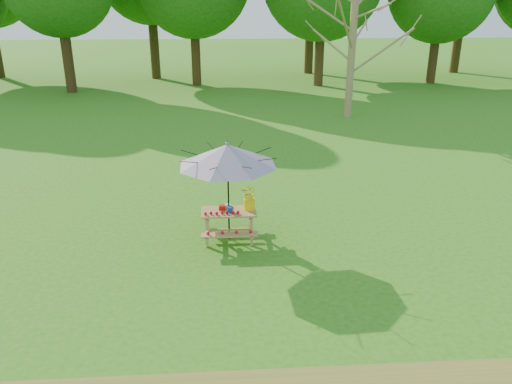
{
  "coord_description": "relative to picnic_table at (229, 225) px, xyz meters",
  "views": [
    {
      "loc": [
        4.37,
        -7.97,
        5.03
      ],
      "look_at": [
        5.04,
        2.06,
        1.1
      ],
      "focal_mm": 35.0,
      "sensor_mm": 36.0,
      "label": 1
    }
  ],
  "objects": [
    {
      "name": "flower_bucket",
      "position": [
        0.46,
        0.06,
        0.65
      ],
      "size": [
        0.42,
        0.39,
        0.57
      ],
      "color": "yellow",
      "rests_on": "picnic_table"
    },
    {
      "name": "picnic_table",
      "position": [
        0.0,
        0.0,
        0.0
      ],
      "size": [
        1.2,
        1.32,
        0.67
      ],
      "color": "olive",
      "rests_on": "ground"
    },
    {
      "name": "tomatoes_row",
      "position": [
        -0.15,
        -0.18,
        0.38
      ],
      "size": [
        0.77,
        0.13,
        0.07
      ],
      "primitive_type": null,
      "color": "red",
      "rests_on": "picnic_table"
    },
    {
      "name": "patio_umbrella",
      "position": [
        0.0,
        0.0,
        1.62
      ],
      "size": [
        2.74,
        2.74,
        2.25
      ],
      "color": "black",
      "rests_on": "ground"
    },
    {
      "name": "produce_bins",
      "position": [
        -0.04,
        0.05,
        0.4
      ],
      "size": [
        0.31,
        0.41,
        0.13
      ],
      "color": "red",
      "rests_on": "picnic_table"
    }
  ]
}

